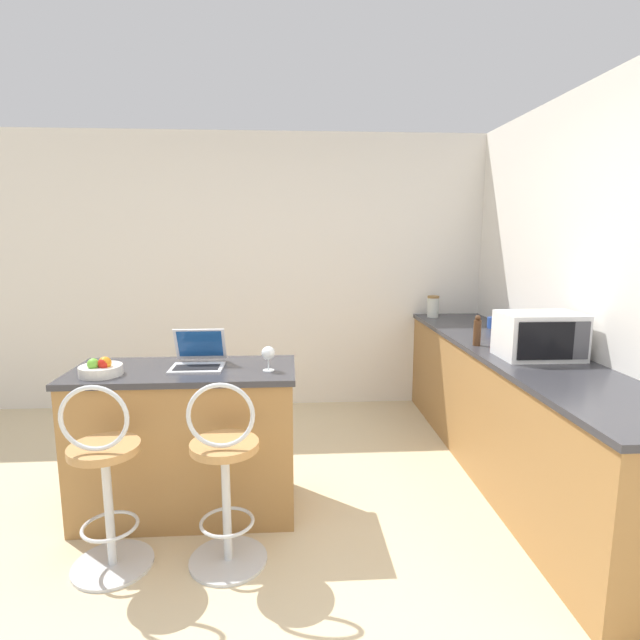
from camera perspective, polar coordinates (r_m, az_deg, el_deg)
name	(u,v)px	position (r m, az deg, el deg)	size (l,w,h in m)	color
ground_plane	(274,582)	(2.74, -5.29, -27.62)	(20.00, 20.00, 0.00)	beige
wall_back	(279,273)	(4.83, -4.66, 5.38)	(12.00, 0.06, 2.60)	silver
breakfast_bar	(187,440)	(3.17, -14.93, -13.15)	(1.29, 0.58, 0.89)	#9E703D
counter_right	(513,411)	(3.79, 21.17, -9.67)	(0.66, 3.13, 0.89)	#9E703D
bar_stool_near	(106,484)	(2.78, -23.31, -16.84)	(0.40, 0.40, 0.98)	silver
bar_stool_far	(225,480)	(2.64, -10.79, -17.56)	(0.40, 0.40, 0.98)	silver
laptop	(199,357)	(3.04, -13.71, -4.12)	(0.30, 0.29, 0.22)	silver
microwave	(539,335)	(3.43, 23.79, -1.63)	(0.49, 0.33, 0.29)	white
storage_jar	(433,306)	(4.84, 12.79, 1.53)	(0.11, 0.11, 0.20)	silver
fruit_bowl	(101,369)	(3.02, -23.75, -5.13)	(0.23, 0.23, 0.11)	silver
mug_blue	(493,323)	(4.41, 19.16, -0.28)	(0.11, 0.09, 0.09)	#2D51AD
wine_glass_short	(268,354)	(2.86, -5.93, -3.88)	(0.08, 0.08, 0.14)	silver
pepper_mill	(477,331)	(3.66, 17.52, -1.23)	(0.05, 0.05, 0.22)	#4C2D19
mug_red	(497,333)	(3.94, 19.62, -1.46)	(0.10, 0.09, 0.09)	red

